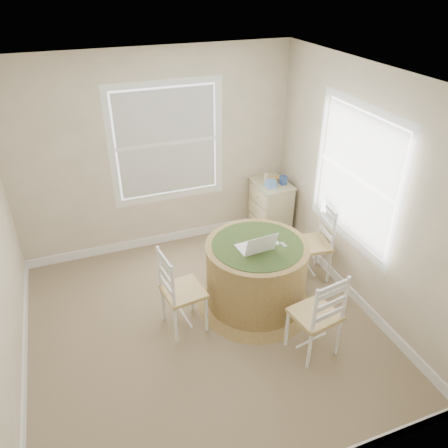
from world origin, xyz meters
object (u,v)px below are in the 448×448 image
round_table (256,273)px  corner_chest (270,208)px  chair_near (315,314)px  chair_right (312,244)px  chair_left (183,291)px  laptop (256,247)px

round_table → corner_chest: size_ratio=1.64×
chair_near → chair_right: same height
chair_left → chair_near: size_ratio=1.00×
round_table → chair_right: bearing=7.3°
chair_near → corner_chest: chair_near is taller
chair_left → laptop: 0.88m
round_table → chair_right: size_ratio=1.37×
round_table → chair_near: size_ratio=1.37×
chair_left → chair_right: (1.70, 0.31, 0.00)m
chair_near → laptop: 0.91m
corner_chest → laptop: bearing=-124.3°
laptop → corner_chest: size_ratio=0.47×
round_table → chair_left: (-0.85, -0.06, 0.04)m
round_table → chair_near: chair_near is taller
chair_left → laptop: bearing=-98.0°
corner_chest → chair_right: bearing=-91.5°
round_table → laptop: (-0.05, -0.07, 0.40)m
round_table → chair_right: chair_right is taller
chair_left → chair_near: same height
chair_near → corner_chest: bearing=-114.6°
round_table → chair_left: size_ratio=1.37×
chair_near → corner_chest: (0.58, 2.19, -0.08)m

